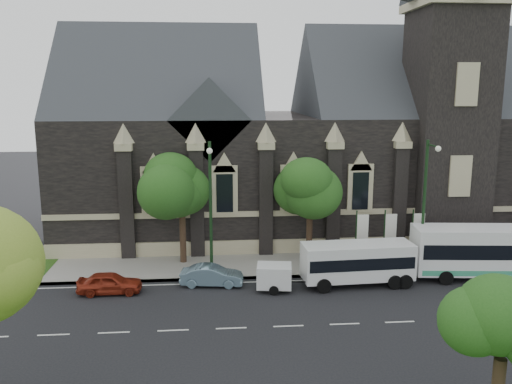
{
  "coord_description": "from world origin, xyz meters",
  "views": [
    {
      "loc": [
        -3.83,
        -25.45,
        12.3
      ],
      "look_at": [
        -1.21,
        6.0,
        6.01
      ],
      "focal_mm": 36.94,
      "sensor_mm": 36.0,
      "label": 1
    }
  ],
  "objects": [
    {
      "name": "ground",
      "position": [
        0.0,
        0.0,
        0.0
      ],
      "size": [
        160.0,
        160.0,
        0.0
      ],
      "primitive_type": "plane",
      "color": "black",
      "rests_on": "ground"
    },
    {
      "name": "sidewalk",
      "position": [
        0.0,
        9.5,
        0.07
      ],
      "size": [
        80.0,
        5.0,
        0.15
      ],
      "primitive_type": "cube",
      "color": "gray",
      "rests_on": "ground"
    },
    {
      "name": "museum",
      "position": [
        5.12,
        18.78,
        8.17
      ],
      "size": [
        40.0,
        17.7,
        29.9
      ],
      "color": "black",
      "rests_on": "ground"
    },
    {
      "name": "tree_park_east",
      "position": [
        6.18,
        -9.32,
        4.62
      ],
      "size": [
        3.4,
        3.4,
        6.28
      ],
      "color": "black",
      "rests_on": "ground"
    },
    {
      "name": "tree_walk_right",
      "position": [
        3.21,
        10.71,
        5.82
      ],
      "size": [
        4.08,
        4.08,
        7.8
      ],
      "color": "black",
      "rests_on": "ground"
    },
    {
      "name": "tree_walk_left",
      "position": [
        -5.8,
        10.7,
        5.73
      ],
      "size": [
        3.91,
        3.91,
        7.64
      ],
      "color": "black",
      "rests_on": "ground"
    },
    {
      "name": "street_lamp_near",
      "position": [
        10.0,
        7.09,
        5.11
      ],
      "size": [
        0.36,
        1.88,
        9.0
      ],
      "color": "black",
      "rests_on": "ground"
    },
    {
      "name": "street_lamp_mid",
      "position": [
        -4.0,
        7.09,
        5.11
      ],
      "size": [
        0.36,
        1.88,
        9.0
      ],
      "color": "black",
      "rests_on": "ground"
    },
    {
      "name": "banner_flag_left",
      "position": [
        6.29,
        9.0,
        2.38
      ],
      "size": [
        0.9,
        0.1,
        4.0
      ],
      "color": "black",
      "rests_on": "ground"
    },
    {
      "name": "banner_flag_center",
      "position": [
        8.29,
        9.0,
        2.38
      ],
      "size": [
        0.9,
        0.1,
        4.0
      ],
      "color": "black",
      "rests_on": "ground"
    },
    {
      "name": "banner_flag_right",
      "position": [
        10.29,
        9.0,
        2.38
      ],
      "size": [
        0.9,
        0.1,
        4.0
      ],
      "color": "black",
      "rests_on": "ground"
    },
    {
      "name": "tour_coach",
      "position": [
        15.02,
        5.86,
        1.86
      ],
      "size": [
        11.91,
        3.65,
        3.42
      ],
      "rotation": [
        0.0,
        0.0,
        -0.1
      ],
      "color": "silver",
      "rests_on": "ground"
    },
    {
      "name": "shuttle_bus",
      "position": [
        5.19,
        5.55,
        1.55
      ],
      "size": [
        7.05,
        2.79,
        2.68
      ],
      "rotation": [
        0.0,
        0.0,
        0.05
      ],
      "color": "silver",
      "rests_on": "ground"
    },
    {
      "name": "box_trailer",
      "position": [
        -0.17,
        5.02,
        0.92
      ],
      "size": [
        3.12,
        1.85,
        1.63
      ],
      "rotation": [
        0.0,
        0.0,
        -0.13
      ],
      "color": "silver",
      "rests_on": "ground"
    },
    {
      "name": "sedan",
      "position": [
        -4.0,
        6.17,
        0.65
      ],
      "size": [
        4.07,
        1.83,
        1.3
      ],
      "primitive_type": "imported",
      "rotation": [
        0.0,
        0.0,
        1.45
      ],
      "color": "#6D8C9E",
      "rests_on": "ground"
    },
    {
      "name": "car_far_red",
      "position": [
        -10.17,
        5.39,
        0.65
      ],
      "size": [
        3.85,
        1.57,
        1.31
      ],
      "primitive_type": "imported",
      "rotation": [
        0.0,
        0.0,
        1.58
      ],
      "color": "maroon",
      "rests_on": "ground"
    }
  ]
}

